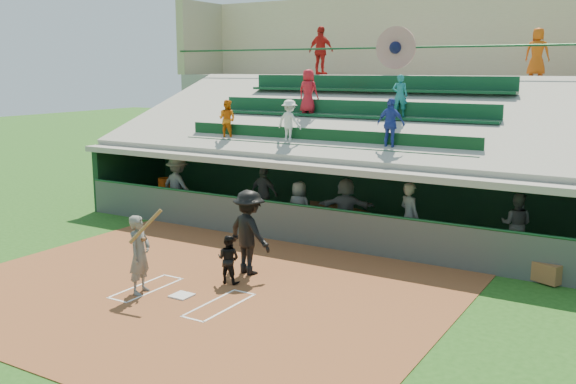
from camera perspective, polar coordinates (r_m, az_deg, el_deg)
The scene contains 21 objects.
ground at distance 14.27m, azimuth -9.42°, elevation -9.19°, with size 100.00×100.00×0.00m, color #1E4C15.
dirt_slab at distance 14.63m, azimuth -8.14°, elevation -8.61°, with size 11.00×9.00×0.02m, color brown.
home_plate at distance 14.26m, azimuth -9.42°, elevation -9.06°, with size 0.43×0.43×0.03m, color silver.
batters_box_chalk at distance 14.26m, azimuth -9.42°, elevation -9.11°, with size 2.65×1.85×0.01m.
dugout_floor at distance 19.65m, azimuth 3.41°, elevation -3.38°, with size 16.00×3.50×0.04m, color gray.
concourse_slab at distance 25.35m, azimuth 10.58°, elevation 4.93°, with size 20.00×3.00×4.60m, color gray.
grandstand at distance 22.60m, azimuth 7.90°, elevation 4.20°, with size 20.40×10.40×7.80m.
batter_at_plate at distance 14.38m, azimuth -13.04°, elevation -5.40°, with size 0.90×0.78×1.95m.
catcher at distance 14.81m, azimuth -5.32°, elevation -5.96°, with size 0.55×0.43×1.13m, color black.
home_umpire at distance 15.33m, azimuth -3.47°, elevation -3.59°, with size 1.31×0.76×2.03m, color black.
dugout_bench at distance 20.62m, azimuth 5.06°, elevation -2.01°, with size 15.09×0.45×0.45m, color #8F5B34.
white_table at distance 22.77m, azimuth -10.96°, elevation -0.67°, with size 0.75×0.56×0.65m, color silver.
water_cooler at distance 22.71m, azimuth -10.93°, elevation 0.69°, with size 0.43×0.43×0.43m, color #D4490C.
dugout_player_a at distance 21.53m, azimuth -9.77°, elevation 0.51°, with size 1.29×0.74×1.99m, color #595C57.
dugout_player_b at distance 20.58m, azimuth -2.15°, elevation -0.17°, with size 1.02×0.43×1.75m, color #535550.
dugout_player_c at distance 18.80m, azimuth 0.98°, elevation -1.46°, with size 0.78×0.51×1.60m, color #595C57.
dugout_player_d at distance 18.51m, azimuth 5.15°, elevation -1.44°, with size 1.63×0.52×1.76m, color #5B5E58.
dugout_player_e at distance 17.41m, azimuth 10.73°, elevation -2.20°, with size 0.68×0.45×1.87m, color #5D605A.
dugout_player_f at distance 17.80m, azimuth 19.62°, elevation -2.72°, with size 0.80×0.63×1.65m, color #595C57.
concourse_staff_a at distance 25.98m, azimuth 2.95°, elevation 12.43°, with size 1.12×0.46×1.90m, color red.
concourse_staff_b at distance 23.47m, azimuth 21.28°, elevation 11.51°, with size 0.78×0.51×1.60m, color #C84D0B.
Camera 1 is at (8.77, -10.14, 4.88)m, focal length 40.00 mm.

